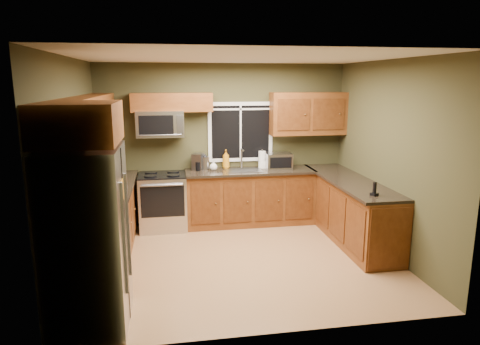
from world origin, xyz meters
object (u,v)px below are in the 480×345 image
object	(u,v)px
coffee_maker	(198,162)
soap_bottle_c	(213,165)
kettle	(205,162)
soap_bottle_b	(264,163)
refrigerator	(87,239)
soap_bottle_a	(226,159)
microwave	(160,124)
toaster_oven	(278,161)
paper_towel_roll	(262,160)
cordless_phone	(374,192)
range	(163,201)

from	to	relation	value
coffee_maker	soap_bottle_c	distance (m)	0.27
coffee_maker	kettle	bearing A→B (deg)	4.98
kettle	soap_bottle_b	bearing A→B (deg)	-2.79
refrigerator	soap_bottle_a	bearing A→B (deg)	59.44
microwave	soap_bottle_c	world-z (taller)	microwave
toaster_oven	paper_towel_roll	size ratio (longest dim) A/B	1.36
coffee_maker	cordless_phone	distance (m)	2.97
soap_bottle_b	soap_bottle_c	distance (m)	0.88
refrigerator	soap_bottle_a	size ratio (longest dim) A/B	5.60
toaster_oven	soap_bottle_c	bearing A→B (deg)	176.98
refrigerator	soap_bottle_a	world-z (taller)	refrigerator
soap_bottle_c	paper_towel_roll	bearing A→B (deg)	3.97
soap_bottle_a	soap_bottle_b	world-z (taller)	soap_bottle_a
toaster_oven	cordless_phone	world-z (taller)	toaster_oven
range	toaster_oven	world-z (taller)	toaster_oven
coffee_maker	paper_towel_roll	distance (m)	1.10
microwave	soap_bottle_b	distance (m)	1.87
refrigerator	kettle	size ratio (longest dim) A/B	6.73
toaster_oven	soap_bottle_b	bearing A→B (deg)	158.09
soap_bottle_a	cordless_phone	size ratio (longest dim) A/B	1.76
refrigerator	cordless_phone	world-z (taller)	refrigerator
microwave	toaster_oven	world-z (taller)	microwave
refrigerator	soap_bottle_b	bearing A→B (deg)	50.13
range	soap_bottle_a	distance (m)	1.27
microwave	cordless_phone	size ratio (longest dim) A/B	4.17
kettle	range	bearing A→B (deg)	-165.96
microwave	soap_bottle_c	distance (m)	1.11
range	refrigerator	bearing A→B (deg)	-103.97
microwave	soap_bottle_b	size ratio (longest dim) A/B	4.20
coffee_maker	kettle	size ratio (longest dim) A/B	1.04
range	paper_towel_roll	bearing A→B (deg)	5.29
coffee_maker	cordless_phone	bearing A→B (deg)	-43.38
kettle	soap_bottle_a	distance (m)	0.37
toaster_oven	soap_bottle_c	xyz separation A→B (m)	(-1.11, 0.06, -0.05)
microwave	soap_bottle_a	world-z (taller)	microwave
kettle	cordless_phone	distance (m)	2.89
paper_towel_roll	range	bearing A→B (deg)	-174.71
kettle	cordless_phone	xyz separation A→B (m)	(2.04, -2.05, -0.07)
toaster_oven	range	bearing A→B (deg)	-178.82
cordless_phone	soap_bottle_c	bearing A→B (deg)	134.10
refrigerator	cordless_phone	bearing A→B (deg)	14.69
microwave	kettle	distance (m)	0.98
coffee_maker	range	bearing A→B (deg)	-164.23
microwave	cordless_phone	world-z (taller)	microwave
microwave	paper_towel_roll	world-z (taller)	microwave
refrigerator	coffee_maker	distance (m)	3.22
coffee_maker	soap_bottle_a	bearing A→B (deg)	7.17
coffee_maker	soap_bottle_b	xyz separation A→B (m)	(1.13, -0.04, -0.04)
range	kettle	xyz separation A→B (m)	(0.72, 0.18, 0.59)
refrigerator	toaster_oven	bearing A→B (deg)	46.70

